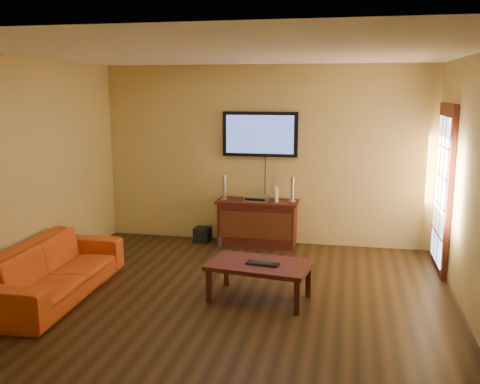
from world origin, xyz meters
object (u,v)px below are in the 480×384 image
(television, at_px, (260,134))
(bottle, at_px, (220,242))
(speaker_right, at_px, (292,190))
(keyboard, at_px, (263,264))
(subwoofer, at_px, (202,235))
(coffee_table, at_px, (260,267))
(media_console, at_px, (257,223))
(game_console, at_px, (276,194))
(speaker_left, at_px, (224,188))
(av_receiver, at_px, (257,198))
(sofa, at_px, (54,261))

(television, xyz_separation_m, bottle, (-0.52, -0.45, -1.58))
(speaker_right, xyz_separation_m, keyboard, (-0.08, -2.18, -0.43))
(television, relative_size, subwoofer, 4.88)
(coffee_table, distance_m, subwoofer, 2.45)
(media_console, bearing_deg, keyboard, -78.60)
(bottle, relative_size, keyboard, 0.49)
(game_console, bearing_deg, media_console, 167.49)
(bottle, bearing_deg, speaker_left, 88.10)
(media_console, relative_size, speaker_left, 3.28)
(av_receiver, distance_m, game_console, 0.30)
(sofa, distance_m, speaker_right, 3.52)
(media_console, xyz_separation_m, television, (-0.00, 0.19, 1.32))
(speaker_left, distance_m, bottle, 0.82)
(television, height_order, bottle, television)
(game_console, height_order, bottle, game_console)
(coffee_table, height_order, game_console, game_console)
(speaker_left, bearing_deg, game_console, 0.87)
(coffee_table, distance_m, game_console, 2.15)
(sofa, bearing_deg, media_console, -39.96)
(media_console, relative_size, subwoofer, 5.24)
(game_console, xyz_separation_m, bottle, (-0.80, -0.27, -0.72))
(media_console, distance_m, sofa, 3.12)
(speaker_right, bearing_deg, sofa, -134.31)
(game_console, height_order, keyboard, game_console)
(game_console, distance_m, subwoofer, 1.34)
(sofa, bearing_deg, speaker_left, -31.88)
(game_console, distance_m, keyboard, 2.18)
(media_console, relative_size, bottle, 6.51)
(speaker_right, relative_size, bottle, 1.94)
(sofa, bearing_deg, keyboard, -84.13)
(media_console, height_order, coffee_table, media_console)
(sofa, distance_m, subwoofer, 2.69)
(sofa, bearing_deg, av_receiver, -40.12)
(television, distance_m, speaker_left, 0.97)
(television, distance_m, sofa, 3.51)
(av_receiver, bearing_deg, speaker_right, 9.91)
(media_console, height_order, television, television)
(sofa, xyz_separation_m, game_console, (2.21, 2.47, 0.39))
(sofa, xyz_separation_m, keyboard, (2.36, 0.32, 0.02))
(media_console, distance_m, television, 1.34)
(av_receiver, distance_m, bottle, 0.86)
(media_console, distance_m, coffee_table, 2.13)
(media_console, relative_size, game_console, 5.71)
(keyboard, bearing_deg, sofa, -172.22)
(coffee_table, relative_size, bottle, 6.39)
(sofa, relative_size, speaker_right, 5.78)
(television, relative_size, coffee_table, 0.95)
(television, xyz_separation_m, sofa, (-1.93, -2.65, -1.26))
(media_console, bearing_deg, coffee_table, -79.44)
(subwoofer, bearing_deg, sofa, -110.27)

